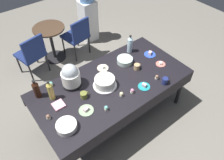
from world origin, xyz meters
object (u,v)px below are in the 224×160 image
object	(u,v)px
frosted_layer_cake	(105,82)
soda_bottle_cola	(36,89)
cupcake_lemon	(51,84)
coffee_mug_olive	(84,95)
soda_bottle_ginger_ale	(51,91)
round_cafe_table	(51,38)
cupcake_mint	(48,117)
dessert_plate_sage	(86,110)
coffee_mug_navy	(165,81)
slow_cooker	(71,76)
maroon_chair_right	(77,35)
dessert_plate_cobalt	(150,54)
cupcake_cocoa	(157,77)
water_cooler	(88,15)
dessert_plate_teal	(144,86)
dessert_plate_cream	(103,68)
cupcake_berry	(106,108)
glass_salad_bowl	(125,60)
maroon_chair_left	(32,53)
ceramic_snack_bowl	(67,126)
cupcake_rose	(132,91)
soda_bottle_water	(130,44)
potluck_table	(112,86)
dessert_plate_coral	(161,64)

from	to	relation	value
frosted_layer_cake	soda_bottle_cola	bearing A→B (deg)	154.39
cupcake_lemon	coffee_mug_olive	bearing A→B (deg)	-61.77
frosted_layer_cake	soda_bottle_ginger_ale	distance (m)	0.71
round_cafe_table	cupcake_mint	bearing A→B (deg)	-115.81
soda_bottle_ginger_ale	coffee_mug_olive	bearing A→B (deg)	-35.56
dessert_plate_sage	coffee_mug_olive	world-z (taller)	coffee_mug_olive
cupcake_lemon	coffee_mug_navy	size ratio (longest dim) A/B	0.55
slow_cooker	maroon_chair_right	bearing A→B (deg)	57.28
dessert_plate_cobalt	cupcake_cocoa	world-z (taller)	cupcake_cocoa
coffee_mug_olive	water_cooler	bearing A→B (deg)	55.86
slow_cooker	soda_bottle_ginger_ale	distance (m)	0.33
frosted_layer_cake	dessert_plate_teal	xyz separation A→B (m)	(0.41, -0.34, -0.05)
dessert_plate_cream	cupcake_berry	distance (m)	0.77
dessert_plate_sage	cupcake_berry	xyz separation A→B (m)	(0.20, -0.14, 0.02)
glass_salad_bowl	cupcake_berry	xyz separation A→B (m)	(-0.76, -0.55, -0.01)
dessert_plate_cream	soda_bottle_cola	xyz separation A→B (m)	(-0.98, 0.08, 0.12)
cupcake_mint	coffee_mug_olive	xyz separation A→B (m)	(0.52, 0.02, 0.01)
soda_bottle_ginger_ale	coffee_mug_navy	bearing A→B (deg)	-27.67
dessert_plate_cream	cupcake_berry	size ratio (longest dim) A/B	2.48
maroon_chair_left	water_cooler	xyz separation A→B (m)	(1.45, 0.37, 0.10)
cupcake_cocoa	maroon_chair_left	world-z (taller)	maroon_chair_left
coffee_mug_olive	round_cafe_table	xyz separation A→B (m)	(0.40, 1.87, -0.29)
soda_bottle_ginger_ale	maroon_chair_right	distance (m)	1.89
cupcake_mint	ceramic_snack_bowl	bearing A→B (deg)	-66.35
frosted_layer_cake	dessert_plate_cream	bearing A→B (deg)	58.56
frosted_layer_cake	cupcake_rose	distance (m)	0.39
coffee_mug_navy	coffee_mug_olive	distance (m)	1.12
soda_bottle_water	water_cooler	distance (m)	1.69
cupcake_lemon	maroon_chair_left	xyz separation A→B (m)	(0.16, 1.20, -0.29)
dessert_plate_cream	cupcake_lemon	distance (m)	0.78
potluck_table	round_cafe_table	bearing A→B (deg)	91.52
soda_bottle_water	maroon_chair_right	distance (m)	1.36
maroon_chair_right	water_cooler	bearing A→B (deg)	36.10
ceramic_snack_bowl	dessert_plate_sage	xyz separation A→B (m)	(0.31, 0.07, -0.03)
ceramic_snack_bowl	soda_bottle_ginger_ale	size ratio (longest dim) A/B	0.78
glass_salad_bowl	soda_bottle_water	size ratio (longest dim) A/B	0.80
dessert_plate_cream	slow_cooker	bearing A→B (deg)	-178.35
potluck_table	round_cafe_table	xyz separation A→B (m)	(-0.05, 1.88, -0.19)
dessert_plate_teal	dessert_plate_cream	size ratio (longest dim) A/B	0.99
dessert_plate_teal	soda_bottle_cola	bearing A→B (deg)	148.90
round_cafe_table	water_cooler	xyz separation A→B (m)	(0.96, 0.14, 0.09)
maroon_chair_right	cupcake_lemon	bearing A→B (deg)	-132.68
soda_bottle_water	coffee_mug_navy	world-z (taller)	soda_bottle_water
soda_bottle_ginger_ale	soda_bottle_cola	size ratio (longest dim) A/B	1.09
soda_bottle_cola	water_cooler	distance (m)	2.46
dessert_plate_cobalt	dessert_plate_teal	size ratio (longest dim) A/B	1.10
cupcake_lemon	maroon_chair_left	distance (m)	1.24
dessert_plate_coral	soda_bottle_ginger_ale	world-z (taller)	soda_bottle_ginger_ale
dessert_plate_teal	round_cafe_table	xyz separation A→B (m)	(-0.35, 2.21, -0.26)
soda_bottle_ginger_ale	ceramic_snack_bowl	bearing A→B (deg)	-98.55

